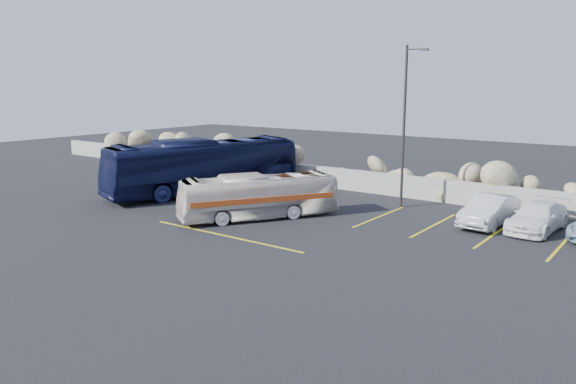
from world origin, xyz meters
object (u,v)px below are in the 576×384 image
Objects in this scene: car_b at (489,211)px; vintage_bus at (259,196)px; lamppost at (405,122)px; car_c at (537,217)px; tour_coach at (203,166)px.

vintage_bus is at bearing -146.86° from car_b.
car_c is (6.61, -0.78, -3.70)m from lamppost.
tour_coach is 17.50m from car_c.
lamppost is 0.72× the size of tour_coach.
tour_coach reaches higher than vintage_bus.
car_b is at bearing 61.61° from vintage_bus.
lamppost is 8.18m from vintage_bus.
vintage_bus is 1.80× the size of car_c.
vintage_bus is at bearing -4.11° from tour_coach.
lamppost is 1.08× the size of vintage_bus.
vintage_bus is at bearing -125.57° from lamppost.
lamppost reaches higher than tour_coach.
car_b is at bearing -167.42° from car_c.
lamppost reaches higher than vintage_bus.
lamppost is 1.94× the size of car_c.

